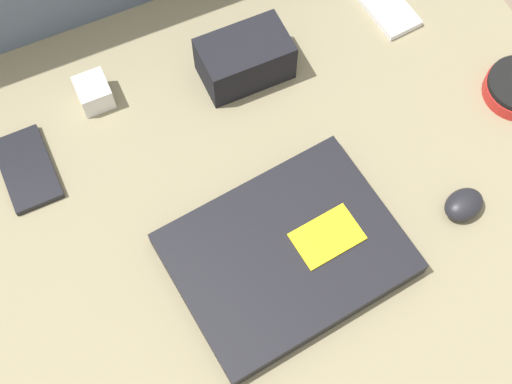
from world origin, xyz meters
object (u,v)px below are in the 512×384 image
object	(u,v)px
camera_pouch	(245,59)
charger_brick	(94,93)
phone_silver	(27,169)
phone_black	(385,5)
laptop	(289,252)
computer_mouse	(464,205)

from	to	relation	value
camera_pouch	charger_brick	bearing A→B (deg)	167.90
charger_brick	phone_silver	bearing A→B (deg)	-150.61
camera_pouch	phone_silver	bearing A→B (deg)	-176.04
phone_silver	charger_brick	size ratio (longest dim) A/B	2.45
phone_silver	phone_black	bearing A→B (deg)	3.66
phone_silver	charger_brick	distance (m)	0.15
phone_silver	camera_pouch	size ratio (longest dim) A/B	0.95
phone_black	camera_pouch	world-z (taller)	camera_pouch
phone_silver	phone_black	distance (m)	0.62
camera_pouch	laptop	bearing A→B (deg)	-103.07
computer_mouse	charger_brick	world-z (taller)	charger_brick
charger_brick	laptop	bearing A→B (deg)	-65.85
computer_mouse	phone_black	bearing A→B (deg)	68.33
phone_silver	phone_black	world-z (taller)	same
computer_mouse	laptop	bearing A→B (deg)	161.76
charger_brick	phone_black	bearing A→B (deg)	-3.30
laptop	phone_black	distance (m)	0.46
laptop	computer_mouse	size ratio (longest dim) A/B	4.88
laptop	charger_brick	world-z (taller)	charger_brick
phone_black	charger_brick	world-z (taller)	charger_brick
laptop	camera_pouch	xyz separation A→B (m)	(0.07, 0.30, 0.02)
charger_brick	camera_pouch	bearing A→B (deg)	-12.10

